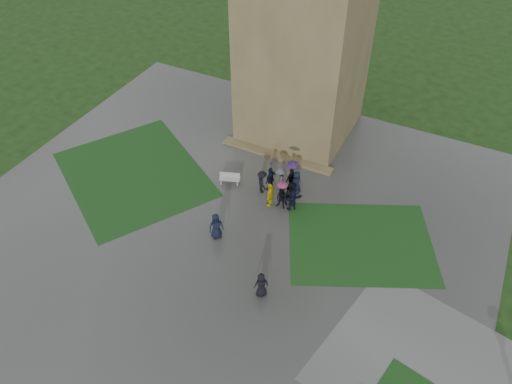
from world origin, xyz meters
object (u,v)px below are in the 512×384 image
at_px(bench, 230,178).
at_px(pedestrian_mid, 216,226).
at_px(tower, 306,22).
at_px(pedestrian_near, 261,285).

relative_size(bench, pedestrian_mid, 0.80).
xyz_separation_m(bench, pedestrian_mid, (1.78, -4.94, 0.52)).
relative_size(tower, pedestrian_near, 10.31).
relative_size(pedestrian_mid, pedestrian_near, 1.10).
bearing_deg(pedestrian_near, pedestrian_mid, -70.45).
xyz_separation_m(tower, pedestrian_mid, (0.08, -13.64, -8.02)).
bearing_deg(tower, bench, -101.08).
bearing_deg(tower, pedestrian_near, -74.27).
bearing_deg(pedestrian_near, bench, -89.77).
distance_m(bench, pedestrian_mid, 5.28).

